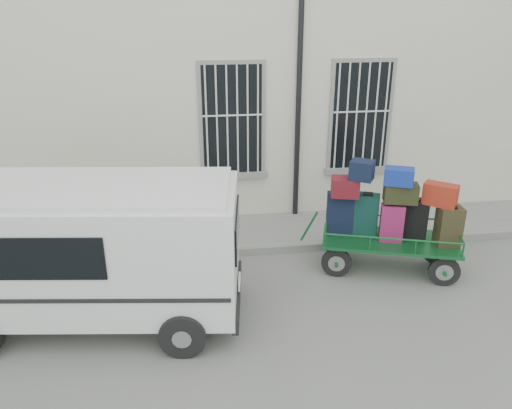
{
  "coord_description": "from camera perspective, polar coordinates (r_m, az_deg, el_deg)",
  "views": [
    {
      "loc": [
        -1.34,
        -6.99,
        4.42
      ],
      "look_at": [
        -0.19,
        1.0,
        1.19
      ],
      "focal_mm": 35.0,
      "sensor_mm": 36.0,
      "label": 1
    }
  ],
  "objects": [
    {
      "name": "building",
      "position": [
        12.64,
        -2.08,
        15.37
      ],
      "size": [
        24.0,
        5.15,
        6.0
      ],
      "color": "beige",
      "rests_on": "ground"
    },
    {
      "name": "luggage_cart",
      "position": [
        8.93,
        15.07,
        -1.52
      ],
      "size": [
        2.76,
        1.72,
        2.02
      ],
      "rotation": [
        0.0,
        0.0,
        -0.32
      ],
      "color": "black",
      "rests_on": "ground"
    },
    {
      "name": "ground",
      "position": [
        8.38,
        2.32,
        -10.02
      ],
      "size": [
        80.0,
        80.0,
        0.0
      ],
      "primitive_type": "plane",
      "color": "slate",
      "rests_on": "ground"
    },
    {
      "name": "sidewalk",
      "position": [
        10.25,
        0.13,
        -3.23
      ],
      "size": [
        24.0,
        1.7,
        0.15
      ],
      "primitive_type": "cube",
      "color": "gray",
      "rests_on": "ground"
    },
    {
      "name": "van",
      "position": [
        7.53,
        -18.31,
        -4.48
      ],
      "size": [
        4.44,
        2.37,
        2.14
      ],
      "rotation": [
        0.0,
        0.0,
        -0.13
      ],
      "color": "white",
      "rests_on": "ground"
    }
  ]
}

